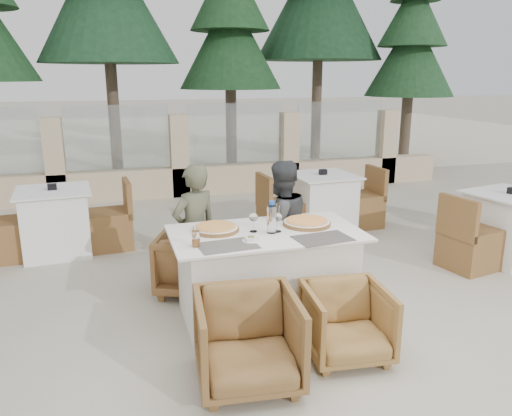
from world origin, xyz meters
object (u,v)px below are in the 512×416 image
object	(u,v)px
dining_table	(266,274)
armchair_near_right	(347,322)
wine_glass_centre	(253,221)
diner_left	(195,232)
beer_glass_left	(196,239)
armchair_far_right	(279,257)
bg_table_c	(507,227)
wine_glass_near	(278,221)
armchair_near_left	(248,340)
water_bottle	(272,217)
bg_table_b	(322,203)
olive_dish	(251,238)
bg_table_a	(56,222)
diner_right	(280,227)
pizza_left	(216,228)
pizza_right	(307,222)
beer_glass_right	(277,212)
armchair_far_left	(193,262)

from	to	relation	value
dining_table	armchair_near_right	xyz separation A→B (m)	(0.38, -0.79, -0.11)
wine_glass_centre	diner_left	xyz separation A→B (m)	(-0.41, 0.54, -0.22)
beer_glass_left	armchair_near_right	bearing A→B (deg)	-30.18
armchair_far_right	bg_table_c	distance (m)	2.73
diner_left	beer_glass_left	bearing A→B (deg)	56.88
beer_glass_left	armchair_far_right	world-z (taller)	beer_glass_left
wine_glass_near	diner_left	world-z (taller)	diner_left
wine_glass_centre	armchair_near_left	xyz separation A→B (m)	(-0.31, -0.94, -0.54)
water_bottle	bg_table_b	size ratio (longest dim) A/B	0.17
water_bottle	olive_dish	world-z (taller)	water_bottle
water_bottle	bg_table_a	xyz separation A→B (m)	(-1.91, 2.24, -0.52)
armchair_near_left	bg_table_b	world-z (taller)	bg_table_b
diner_right	bg_table_a	distance (m)	2.78
armchair_far_right	armchair_near_right	bearing A→B (deg)	88.24
water_bottle	olive_dish	distance (m)	0.30
diner_left	diner_right	size ratio (longest dim) A/B	1.00
pizza_left	armchair_near_left	size ratio (longest dim) A/B	0.55
pizza_left	olive_dish	world-z (taller)	pizza_left
dining_table	bg_table_c	size ratio (longest dim) A/B	0.98
pizza_right	armchair_near_left	world-z (taller)	pizza_right
pizza_right	bg_table_a	bearing A→B (deg)	137.17
beer_glass_right	pizza_left	bearing A→B (deg)	-164.84
armchair_far_right	bg_table_a	size ratio (longest dim) A/B	0.41
water_bottle	dining_table	bearing A→B (deg)	132.53
dining_table	armchair_far_left	bearing A→B (deg)	126.72
dining_table	beer_glass_left	xyz separation A→B (m)	(-0.63, -0.21, 0.45)
bg_table_c	armchair_far_right	bearing A→B (deg)	168.42
wine_glass_centre	bg_table_a	size ratio (longest dim) A/B	0.11
armchair_near_left	diner_right	bearing A→B (deg)	68.69
water_bottle	armchair_near_right	bearing A→B (deg)	-65.45
armchair_far_right	armchair_near_left	distance (m)	1.65
armchair_near_right	water_bottle	bearing A→B (deg)	120.18
bg_table_a	dining_table	bearing A→B (deg)	-53.77
dining_table	wine_glass_near	size ratio (longest dim) A/B	8.70
olive_dish	armchair_near_right	bearing A→B (deg)	-46.39
armchair_far_left	armchair_near_left	distance (m)	1.61
diner_left	bg_table_b	world-z (taller)	diner_left
armchair_far_right	beer_glass_left	bearing A→B (deg)	35.15
wine_glass_near	beer_glass_right	world-z (taller)	wine_glass_near
wine_glass_near	diner_left	size ratio (longest dim) A/B	0.14
armchair_far_right	diner_left	xyz separation A→B (m)	(-0.82, -0.00, 0.33)
wine_glass_centre	armchair_far_right	size ratio (longest dim) A/B	0.28
armchair_far_right	armchair_near_right	distance (m)	1.37
beer_glass_left	armchair_near_left	distance (m)	0.89
pizza_right	armchair_far_right	bearing A→B (deg)	100.32
wine_glass_centre	armchair_near_left	bearing A→B (deg)	-108.33
water_bottle	armchair_near_left	xyz separation A→B (m)	(-0.45, -0.87, -0.59)
armchair_far_right	bg_table_a	xyz separation A→B (m)	(-2.19, 1.63, 0.08)
armchair_near_right	bg_table_a	xyz separation A→B (m)	(-2.25, 2.99, 0.11)
armchair_far_right	bg_table_b	distance (m)	1.96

